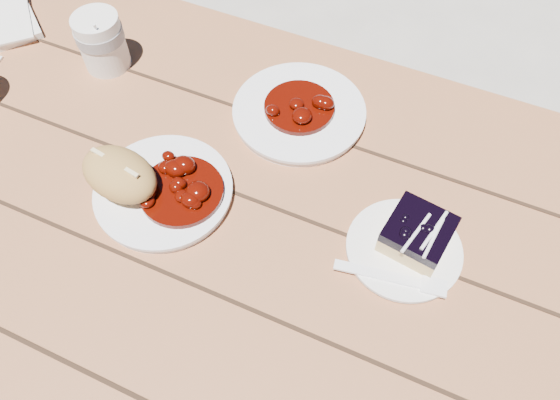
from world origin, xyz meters
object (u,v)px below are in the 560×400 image
at_px(picnic_table, 81,222).
at_px(dessert_plate, 404,250).
at_px(main_plate, 164,192).
at_px(blueberry_cake, 418,234).
at_px(second_plate, 299,113).
at_px(bread_roll, 119,174).
at_px(coffee_cup, 102,42).

relative_size(picnic_table, dessert_plate, 12.57).
distance_m(picnic_table, main_plate, 0.26).
height_order(picnic_table, blueberry_cake, blueberry_cake).
distance_m(dessert_plate, second_plate, 0.30).
xyz_separation_m(picnic_table, main_plate, (0.19, 0.03, 0.17)).
height_order(picnic_table, main_plate, main_plate).
relative_size(picnic_table, bread_roll, 16.05).
bearing_deg(main_plate, second_plate, 61.71).
bearing_deg(second_plate, main_plate, -118.29).
relative_size(bread_roll, coffee_cup, 1.24).
bearing_deg(second_plate, picnic_table, -139.93).
height_order(dessert_plate, coffee_cup, coffee_cup).
distance_m(picnic_table, coffee_cup, 0.32).
xyz_separation_m(blueberry_cake, coffee_cup, (-0.61, 0.14, 0.02)).
height_order(main_plate, dessert_plate, main_plate).
bearing_deg(bread_roll, blueberry_cake, 11.96).
xyz_separation_m(main_plate, bread_roll, (-0.05, -0.02, 0.04)).
bearing_deg(main_plate, blueberry_cake, 10.72).
height_order(picnic_table, dessert_plate, dessert_plate).
height_order(picnic_table, coffee_cup, coffee_cup).
xyz_separation_m(bread_roll, second_plate, (0.18, 0.25, -0.04)).
relative_size(coffee_cup, second_plate, 0.46).
bearing_deg(dessert_plate, bread_roll, -169.75).
height_order(main_plate, second_plate, same).
relative_size(blueberry_cake, second_plate, 0.44).
xyz_separation_m(main_plate, second_plate, (0.12, 0.23, 0.00)).
bearing_deg(bread_roll, second_plate, 54.48).
distance_m(coffee_cup, second_plate, 0.37).
bearing_deg(blueberry_cake, dessert_plate, -115.51).
relative_size(picnic_table, main_plate, 9.81).
height_order(blueberry_cake, coffee_cup, coffee_cup).
bearing_deg(picnic_table, main_plate, 9.90).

